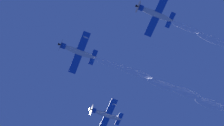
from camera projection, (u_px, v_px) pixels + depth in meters
The scene contains 4 objects.
airplane_lead at pixel (77, 51), 61.83m from camera, with size 7.71×8.43×3.02m.
airplane_left_wingman at pixel (155, 14), 60.05m from camera, with size 7.72×8.56×2.70m.
airplane_right_wingman at pixel (106, 114), 71.01m from camera, with size 7.69×8.52×2.75m.
smoke_trail_lead at pixel (224, 107), 66.44m from camera, with size 44.84×6.47×4.52m.
Camera 1 is at (2.64, -27.92, 1.73)m, focal length 52.58 mm.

